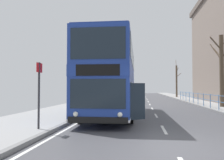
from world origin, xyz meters
TOP-DOWN VIEW (x-y plane):
  - ground at (-0.72, -0.00)m, footprint 15.80×140.00m
  - double_decker_bus_main at (-2.65, 7.14)m, footprint 3.31×10.90m
  - pedestrian_railing_far_kerb at (4.45, 12.78)m, footprint 0.05×25.48m
  - bus_stop_sign_near at (-4.77, 1.37)m, footprint 0.08×0.44m
  - bare_tree_far_00 at (5.79, 13.20)m, footprint 2.52×2.47m
  - bare_tree_far_01 at (5.24, 34.02)m, footprint 1.07×2.82m

SIDE VIEW (x-z plane):
  - ground at x=-0.72m, z-range -0.06..0.14m
  - pedestrian_railing_far_kerb at x=4.45m, z-range 0.32..1.39m
  - bus_stop_sign_near at x=-4.77m, z-range 0.44..2.96m
  - double_decker_bus_main at x=-2.65m, z-range 0.10..4.45m
  - bare_tree_far_01 at x=5.24m, z-range -0.30..6.32m
  - bare_tree_far_00 at x=5.79m, z-range 0.31..6.37m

